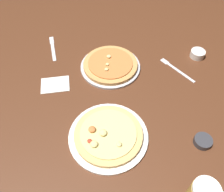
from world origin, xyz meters
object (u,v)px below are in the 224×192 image
at_px(ramekin_sauce, 203,141).
at_px(fork_left, 177,69).
at_px(pizza_plate_near, 108,135).
at_px(ramekin_butter, 198,54).
at_px(napkin_folded, 55,84).
at_px(knife_right, 53,48).
at_px(pizza_plate_far, 110,65).

height_order(ramekin_sauce, fork_left, ramekin_sauce).
relative_size(pizza_plate_near, ramekin_butter, 4.32).
bearing_deg(ramekin_sauce, pizza_plate_near, -174.01).
height_order(napkin_folded, knife_right, napkin_folded).
distance_m(ramekin_butter, napkin_folded, 0.77).
relative_size(pizza_plate_far, ramekin_butter, 4.06).
bearing_deg(ramekin_butter, knife_right, -174.92).
bearing_deg(ramekin_sauce, pizza_plate_far, 140.64).
bearing_deg(pizza_plate_near, ramekin_butter, 55.93).
height_order(ramekin_sauce, napkin_folded, ramekin_sauce).
bearing_deg(knife_right, pizza_plate_near, -50.67).
bearing_deg(napkin_folded, fork_left, 19.61).
relative_size(pizza_plate_far, fork_left, 1.72).
distance_m(ramekin_sauce, napkin_folded, 0.72).
height_order(pizza_plate_near, ramekin_butter, pizza_plate_near).
bearing_deg(fork_left, pizza_plate_far, -172.95).
height_order(ramekin_butter, knife_right, ramekin_butter).
height_order(fork_left, knife_right, same).
height_order(pizza_plate_near, knife_right, pizza_plate_near).
distance_m(pizza_plate_near, pizza_plate_far, 0.41).
bearing_deg(napkin_folded, pizza_plate_near, -37.73).
relative_size(fork_left, knife_right, 0.89).
bearing_deg(fork_left, ramekin_butter, 48.55).
relative_size(napkin_folded, fork_left, 0.76).
relative_size(ramekin_sauce, ramekin_butter, 0.96).
xyz_separation_m(ramekin_butter, fork_left, (-0.11, -0.12, -0.02)).
height_order(ramekin_sauce, knife_right, ramekin_sauce).
height_order(pizza_plate_far, napkin_folded, pizza_plate_far).
distance_m(pizza_plate_far, napkin_folded, 0.30).
relative_size(ramekin_butter, fork_left, 0.42).
distance_m(ramekin_sauce, knife_right, 0.92).
bearing_deg(pizza_plate_far, ramekin_butter, 20.13).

